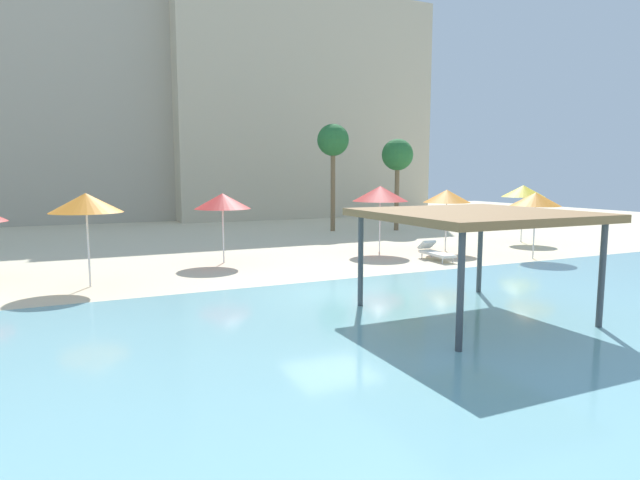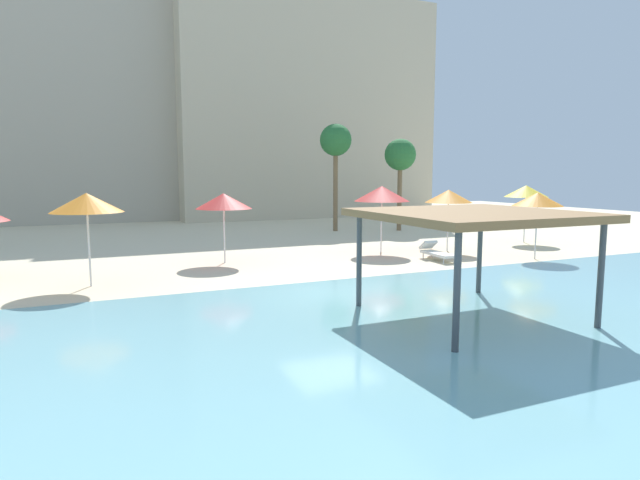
{
  "view_description": "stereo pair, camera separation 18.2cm",
  "coord_description": "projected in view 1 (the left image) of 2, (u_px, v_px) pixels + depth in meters",
  "views": [
    {
      "loc": [
        -6.64,
        -13.71,
        3.46
      ],
      "look_at": [
        0.58,
        2.0,
        1.3
      ],
      "focal_mm": 29.88,
      "sensor_mm": 36.0,
      "label": 1
    },
    {
      "loc": [
        -6.47,
        -13.79,
        3.46
      ],
      "look_at": [
        0.58,
        2.0,
        1.3
      ],
      "focal_mm": 29.88,
      "sensor_mm": 36.0,
      "label": 2
    }
  ],
  "objects": [
    {
      "name": "beach_umbrella_red_5",
      "position": [
        223.0,
        201.0,
        20.5
      ],
      "size": [
        2.18,
        2.18,
        2.71
      ],
      "color": "silver",
      "rests_on": "ground"
    },
    {
      "name": "hotel_block_0",
      "position": [
        57.0,
        91.0,
        40.05
      ],
      "size": [
        16.64,
        11.31,
        19.26
      ],
      "primitive_type": "cube",
      "color": "#B2A893",
      "rests_on": "ground"
    },
    {
      "name": "lounge_chair_2",
      "position": [
        435.0,
        252.0,
        21.48
      ],
      "size": [
        0.68,
        1.92,
        0.74
      ],
      "rotation": [
        0.0,
        0.0,
        -1.61
      ],
      "color": "white",
      "rests_on": "ground"
    },
    {
      "name": "shade_pavilion",
      "position": [
        474.0,
        217.0,
        12.61
      ],
      "size": [
        4.63,
        4.63,
        2.58
      ],
      "color": "#42474C",
      "rests_on": "ground"
    },
    {
      "name": "hotel_block_1",
      "position": [
        296.0,
        111.0,
        44.22
      ],
      "size": [
        20.83,
        8.51,
        17.34
      ],
      "primitive_type": "cube",
      "color": "beige",
      "rests_on": "ground"
    },
    {
      "name": "palm_tree_2",
      "position": [
        397.0,
        157.0,
        32.2
      ],
      "size": [
        1.9,
        1.9,
        5.55
      ],
      "color": "brown",
      "rests_on": "ground"
    },
    {
      "name": "beach_umbrella_orange_3",
      "position": [
        447.0,
        196.0,
        23.75
      ],
      "size": [
        2.08,
        2.08,
        2.75
      ],
      "color": "silver",
      "rests_on": "ground"
    },
    {
      "name": "beach_umbrella_red_0",
      "position": [
        380.0,
        194.0,
        23.26
      ],
      "size": [
        2.43,
        2.43,
        2.93
      ],
      "color": "silver",
      "rests_on": "ground"
    },
    {
      "name": "beach_umbrella_orange_4",
      "position": [
        536.0,
        199.0,
        21.51
      ],
      "size": [
        1.98,
        1.98,
        2.71
      ],
      "color": "silver",
      "rests_on": "ground"
    },
    {
      "name": "beach_umbrella_yellow_2",
      "position": [
        523.0,
        191.0,
        26.83
      ],
      "size": [
        2.12,
        2.12,
        2.88
      ],
      "color": "silver",
      "rests_on": "ground"
    },
    {
      "name": "beach_umbrella_orange_1",
      "position": [
        86.0,
        203.0,
        16.07
      ],
      "size": [
        2.15,
        2.15,
        2.88
      ],
      "color": "silver",
      "rests_on": "ground"
    },
    {
      "name": "lagoon_water",
      "position": [
        443.0,
        344.0,
        10.8
      ],
      "size": [
        44.0,
        13.5,
        0.04
      ],
      "primitive_type": "cube",
      "color": "#7AB7C1",
      "rests_on": "ground"
    },
    {
      "name": "palm_tree_3",
      "position": [
        333.0,
        143.0,
        31.71
      ],
      "size": [
        1.9,
        1.9,
        6.41
      ],
      "color": "brown",
      "rests_on": "ground"
    },
    {
      "name": "ground_plane",
      "position": [
        330.0,
        293.0,
        15.54
      ],
      "size": [
        80.0,
        80.0,
        0.0
      ],
      "primitive_type": "plane",
      "color": "beige"
    }
  ]
}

